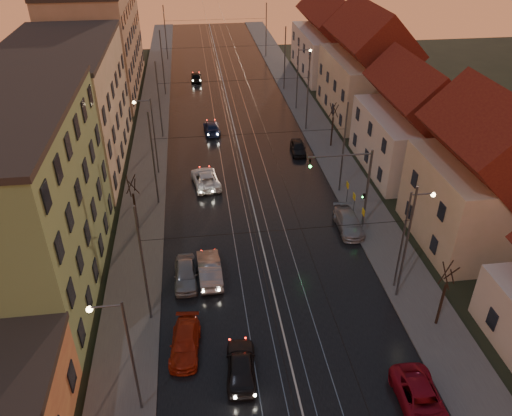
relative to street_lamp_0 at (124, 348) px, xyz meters
name	(u,v)px	position (x,y,z in m)	size (l,w,h in m)	color
road	(235,130)	(9.10, 38.00, -4.87)	(16.00, 120.00, 0.04)	black
sidewalk_left	(151,134)	(-0.90, 38.00, -4.81)	(4.00, 120.00, 0.15)	#4C4C4C
sidewalk_right	(315,126)	(19.10, 38.00, -4.81)	(4.00, 120.00, 0.15)	#4C4C4C
tram_rail_0	(217,131)	(6.90, 38.00, -4.83)	(0.06, 120.00, 0.03)	gray
tram_rail_1	(228,130)	(8.33, 38.00, -4.83)	(0.06, 120.00, 0.03)	gray
tram_rail_2	(241,130)	(9.87, 38.00, -4.83)	(0.06, 120.00, 0.03)	gray
tram_rail_3	(253,129)	(11.30, 38.00, -4.83)	(0.06, 120.00, 0.03)	gray
apartment_left_1	(9,208)	(-8.40, 12.00, 1.61)	(10.00, 18.00, 13.00)	#6F915C
apartment_left_2	(67,108)	(-8.40, 32.00, 1.11)	(10.00, 20.00, 12.00)	tan
apartment_left_3	(98,40)	(-8.40, 56.00, 2.11)	(10.00, 24.00, 14.00)	#91775D
house_right_1	(482,181)	(26.10, 13.00, 0.56)	(8.67, 10.20, 10.80)	#B9AE8E
house_right_2	(414,126)	(26.10, 26.00, -0.24)	(9.18, 12.24, 9.20)	silver
house_right_3	(367,70)	(26.10, 41.00, 0.92)	(9.18, 14.28, 11.50)	#B9AE8E
house_right_4	(330,41)	(26.10, 59.00, 0.16)	(9.18, 16.32, 10.00)	silver
catenary_pole_l_1	(143,267)	(0.50, 7.00, -0.39)	(0.16, 0.16, 9.00)	#595B60
catenary_pole_r_1	(406,245)	(17.70, 7.00, -0.39)	(0.16, 0.16, 9.00)	#595B60
catenary_pole_l_2	(154,160)	(0.50, 22.00, -0.39)	(0.16, 0.16, 9.00)	#595B60
catenary_pole_r_2	(343,149)	(17.70, 22.00, -0.39)	(0.16, 0.16, 9.00)	#595B60
catenary_pole_l_3	(159,101)	(0.50, 37.00, -0.39)	(0.16, 0.16, 9.00)	#595B60
catenary_pole_r_3	(308,94)	(17.70, 37.00, -0.39)	(0.16, 0.16, 9.00)	#595B60
catenary_pole_l_4	(163,64)	(0.50, 52.00, -0.39)	(0.16, 0.16, 9.00)	#595B60
catenary_pole_r_4	(285,59)	(17.70, 52.00, -0.39)	(0.16, 0.16, 9.00)	#595B60
catenary_pole_l_5	(165,33)	(0.50, 70.00, -0.39)	(0.16, 0.16, 9.00)	#595B60
catenary_pole_r_5	(266,30)	(17.70, 70.00, -0.39)	(0.16, 0.16, 9.00)	#595B60
street_lamp_0	(124,348)	(0.00, 0.00, 0.00)	(1.75, 0.32, 8.00)	#595B60
street_lamp_1	(408,232)	(18.21, 8.00, 0.00)	(1.75, 0.32, 8.00)	#595B60
street_lamp_2	(150,129)	(0.00, 28.00, 0.00)	(1.75, 0.32, 8.00)	#595B60
street_lamp_3	(300,73)	(18.21, 44.00, 0.00)	(1.75, 0.32, 8.00)	#595B60
traffic_light_mast	(357,180)	(17.10, 16.00, -0.29)	(5.30, 0.32, 7.20)	#595B60
bare_tree_0	(135,204)	(-1.09, 18.00, -2.40)	(1.09, 1.09, 5.11)	black
bare_tree_1	(443,296)	(19.31, 4.00, -2.40)	(1.09, 1.09, 5.11)	black
bare_tree_2	(332,126)	(19.51, 32.00, -2.40)	(1.09, 1.09, 5.11)	black
driving_car_0	(241,366)	(6.04, 1.67, -4.15)	(1.74, 4.31, 1.47)	black
driving_car_1	(209,269)	(4.65, 10.87, -4.10)	(1.66, 4.76, 1.57)	gray
driving_car_2	(206,179)	(5.01, 24.96, -4.17)	(2.37, 5.13, 1.43)	white
driving_car_3	(212,128)	(6.34, 37.75, -4.24)	(1.80, 4.44, 1.29)	#172347
driving_car_4	(196,77)	(5.08, 57.81, -4.21)	(1.59, 3.95, 1.35)	black
parked_left_2	(185,343)	(2.78, 3.97, -4.26)	(1.76, 4.34, 1.26)	#AF2811
parked_left_3	(186,274)	(2.90, 10.60, -4.17)	(1.70, 4.21, 1.44)	#9C9DA1
parked_right_0	(422,401)	(15.61, -2.04, -4.19)	(2.31, 5.00, 1.39)	maroon
parked_right_1	(349,223)	(16.70, 15.65, -4.21)	(1.91, 4.69, 1.36)	#9E9FA4
parked_right_2	(298,148)	(15.46, 30.82, -4.23)	(1.54, 3.83, 1.31)	black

